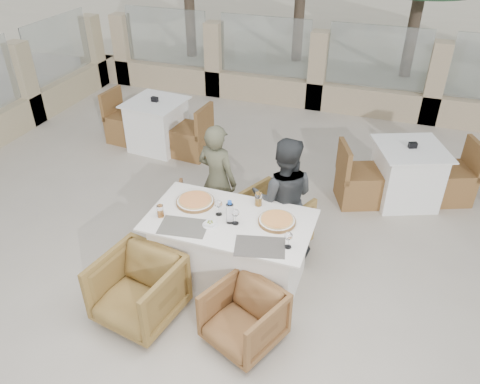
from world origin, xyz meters
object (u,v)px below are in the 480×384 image
(wine_glass_corner, at_px, (288,239))
(armchair_far_left, at_px, (203,207))
(armchair_far_right, at_px, (271,222))
(olive_dish, at_px, (210,223))
(water_bottle, at_px, (230,212))
(beer_glass_left, at_px, (160,211))
(armchair_near_left, at_px, (138,290))
(dining_table, at_px, (230,250))
(pizza_left, at_px, (195,201))
(wine_glass_near, at_px, (235,216))
(diner_left, at_px, (217,180))
(wine_glass_centre, at_px, (219,207))
(armchair_near_right, at_px, (244,318))
(bg_table_a, at_px, (157,125))
(beer_glass_right, at_px, (258,199))
(pizza_right, at_px, (277,221))
(diner_right, at_px, (283,199))
(bg_table_b, at_px, (406,174))

(wine_glass_corner, relative_size, armchair_far_left, 0.31)
(armchair_far_right, bearing_deg, olive_dish, 89.74)
(water_bottle, relative_size, beer_glass_left, 1.93)
(armchair_near_left, bearing_deg, wine_glass_corner, 32.99)
(dining_table, bearing_deg, beer_glass_left, -164.61)
(olive_dish, distance_m, armchair_far_left, 1.15)
(pizza_left, bearing_deg, wine_glass_near, -20.86)
(water_bottle, height_order, diner_left, diner_left)
(water_bottle, relative_size, wine_glass_centre, 1.33)
(wine_glass_near, distance_m, wine_glass_corner, 0.59)
(armchair_near_right, bearing_deg, diner_left, 142.61)
(bg_table_a, bearing_deg, dining_table, -44.18)
(wine_glass_centre, xyz_separation_m, beer_glass_left, (-0.52, -0.22, -0.03))
(beer_glass_right, xyz_separation_m, armchair_far_left, (-0.82, 0.43, -0.57))
(beer_glass_left, distance_m, olive_dish, 0.51)
(wine_glass_corner, relative_size, armchair_far_right, 0.25)
(olive_dish, bearing_deg, pizza_right, 23.11)
(armchair_far_left, distance_m, diner_right, 1.10)
(water_bottle, distance_m, wine_glass_corner, 0.64)
(pizza_left, xyz_separation_m, olive_dish, (0.29, -0.29, -0.00))
(olive_dish, bearing_deg, diner_left, 107.84)
(wine_glass_near, distance_m, armchair_near_left, 1.13)
(pizza_left, bearing_deg, olive_dish, -45.92)
(diner_right, relative_size, bg_table_a, 0.85)
(armchair_far_right, bearing_deg, diner_left, 16.04)
(water_bottle, xyz_separation_m, wine_glass_near, (0.06, -0.00, -0.03))
(wine_glass_corner, distance_m, diner_left, 1.47)
(dining_table, height_order, diner_left, diner_left)
(armchair_near_left, relative_size, diner_left, 0.53)
(water_bottle, distance_m, armchair_far_left, 1.21)
(wine_glass_corner, relative_size, beer_glass_right, 1.29)
(water_bottle, xyz_separation_m, bg_table_b, (1.59, 2.19, -0.51))
(pizza_right, distance_m, bg_table_a, 3.47)
(water_bottle, bearing_deg, armchair_far_left, 129.18)
(diner_left, distance_m, diner_right, 0.82)
(olive_dish, distance_m, bg_table_a, 3.26)
(diner_left, xyz_separation_m, diner_right, (0.81, -0.15, 0.02))
(beer_glass_right, relative_size, armchair_near_left, 0.20)
(beer_glass_left, height_order, armchair_far_left, beer_glass_left)
(armchair_far_right, bearing_deg, armchair_near_right, 120.98)
(beer_glass_right, height_order, bg_table_b, beer_glass_right)
(pizza_right, relative_size, water_bottle, 1.47)
(bg_table_a, distance_m, bg_table_b, 3.72)
(armchair_near_right, distance_m, bg_table_b, 3.10)
(dining_table, height_order, wine_glass_centre, wine_glass_centre)
(pizza_left, xyz_separation_m, water_bottle, (0.45, -0.19, 0.10))
(dining_table, distance_m, bg_table_a, 3.21)
(armchair_far_left, xyz_separation_m, armchair_near_right, (1.02, -1.46, 0.01))
(pizza_left, relative_size, wine_glass_centre, 2.10)
(pizza_right, relative_size, wine_glass_centre, 1.96)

